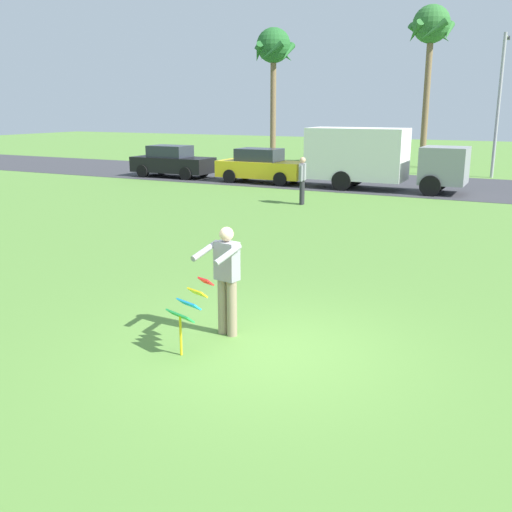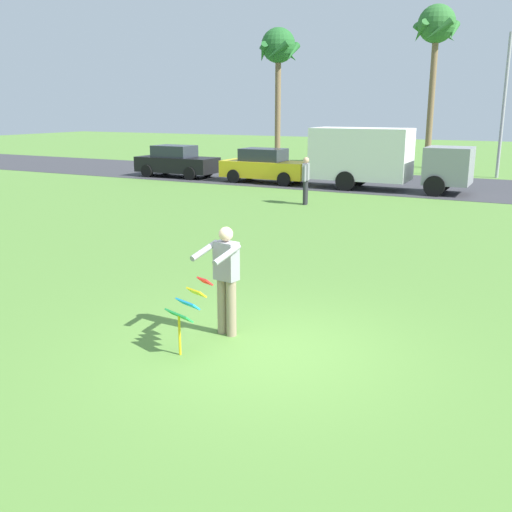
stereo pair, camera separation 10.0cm
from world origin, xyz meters
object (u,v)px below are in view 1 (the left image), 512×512
Objects in this scene: person_kite_flyer at (226,277)px; parked_car_yellow at (261,166)px; person_walker_near at (302,179)px; palm_tree_left_near at (274,51)px; palm_tree_right_near at (431,32)px; parked_truck_grey_van at (376,157)px; kite_held at (189,306)px; parked_car_black at (172,162)px; streetlight_pole at (500,97)px.

parked_car_yellow is at bearing 114.49° from person_kite_flyer.
parked_car_yellow is 6.57m from person_walker_near.
palm_tree_left_near is at bearing 112.02° from parked_car_yellow.
palm_tree_left_near reaches higher than person_walker_near.
person_kite_flyer is 29.21m from palm_tree_right_near.
parked_truck_grey_van is 12.49m from palm_tree_right_near.
person_kite_flyer is 12.96m from person_walker_near.
palm_tree_right_near reaches higher than kite_held.
person_walker_near is at bearing 105.45° from kite_held.
palm_tree_left_near is 0.91× the size of palm_tree_right_near.
kite_held is 22.39m from parked_car_black.
palm_tree_right_near reaches higher than parked_car_yellow.
parked_car_black is 10.55m from person_walker_near.
parked_truck_grey_van reaches higher than parked_car_black.
streetlight_pole is at bearing 66.37° from person_walker_near.
person_walker_near is (-5.43, -12.41, -3.06)m from streetlight_pole.
palm_tree_right_near is at bearing 8.85° from palm_tree_left_near.
person_kite_flyer is at bearing 79.81° from kite_held.
streetlight_pole is (4.12, 7.33, 2.59)m from parked_truck_grey_van.
palm_tree_right_near is 5.25× the size of person_walker_near.
palm_tree_left_near reaches higher than parked_car_yellow.
parked_truck_grey_van is 0.96× the size of streetlight_pole.
parked_car_yellow is 2.44× the size of person_walker_near.
palm_tree_left_near is (-11.62, 27.72, 6.12)m from kite_held.
parked_car_black is 5.09m from parked_car_yellow.
parked_truck_grey_van is (5.46, 0.00, 0.64)m from parked_car_yellow.
parked_car_yellow is 13.89m from palm_tree_right_near.
person_kite_flyer is at bearing -66.37° from palm_tree_left_near.
person_kite_flyer is 1.00× the size of person_walker_near.
parked_truck_grey_van reaches higher than parked_car_yellow.
parked_car_yellow is (-7.81, 18.30, 0.06)m from kite_held.
parked_car_black is at bearing 151.20° from person_walker_near.
parked_car_black is 1.00× the size of parked_car_yellow.
parked_car_black is at bearing -133.89° from palm_tree_right_near.
parked_car_yellow is 0.60× the size of streetlight_pole.
person_kite_flyer is at bearing -84.72° from palm_tree_right_near.
parked_car_yellow is 0.51× the size of palm_tree_left_near.
parked_truck_grey_van is at bearing 97.31° from kite_held.
parked_car_black is 10.57m from parked_truck_grey_van.
parked_truck_grey_van reaches higher than person_kite_flyer.
parked_truck_grey_van is at bearing -119.36° from streetlight_pole.
parked_car_black is 0.51× the size of palm_tree_left_near.
palm_tree_left_near is 9.29m from palm_tree_right_near.
parked_truck_grey_van is at bearing -89.35° from palm_tree_right_near.
person_kite_flyer is 19.20m from parked_car_yellow.
palm_tree_right_near is at bearing 95.28° from person_kite_flyer.
person_kite_flyer is 21.81m from parked_car_black.
parked_car_yellow is at bearing -142.60° from streetlight_pole.
parked_truck_grey_van is (-2.50, 17.47, 0.46)m from person_kite_flyer.
streetlight_pole reaches higher than person_walker_near.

